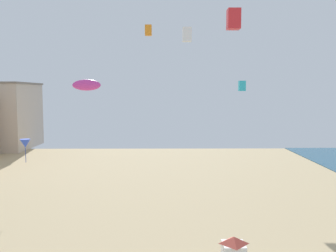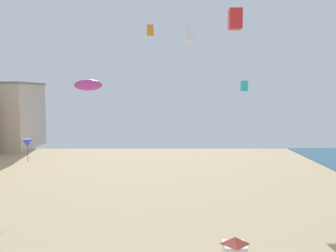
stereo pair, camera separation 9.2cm
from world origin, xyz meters
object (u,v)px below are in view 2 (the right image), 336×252
Objects in this scene: kite_blue_delta at (26,143)px; kite_magenta_parafoil at (87,85)px; kite_cyan_box at (243,86)px; kite_red_box at (234,19)px; kite_orange_box_2 at (149,30)px; kite_white_box at (188,34)px; lifeguard_stand at (233,251)px.

kite_magenta_parafoil reaches higher than kite_blue_delta.
kite_magenta_parafoil is (-13.78, -15.67, -0.21)m from kite_cyan_box.
kite_orange_box_2 reaches higher than kite_red_box.
kite_cyan_box is at bearing 75.64° from kite_red_box.
kite_cyan_box is at bearing 5.30° from kite_orange_box_2.
kite_red_box is 1.26× the size of kite_orange_box_2.
kite_blue_delta is 1.07× the size of kite_magenta_parafoil.
kite_white_box is at bearing 5.88° from kite_blue_delta.
kite_magenta_parafoil is 1.74× the size of kite_orange_box_2.
kite_magenta_parafoil is at bearing 156.08° from lifeguard_stand.
kite_white_box is 7.80m from kite_orange_box_2.
kite_blue_delta is at bearing -141.71° from kite_orange_box_2.
kite_red_box reaches higher than lifeguard_stand.
kite_orange_box_2 is (-3.71, 6.70, 1.46)m from kite_white_box.
kite_orange_box_2 reaches higher than lifeguard_stand.
kite_orange_box_2 reaches higher than kite_blue_delta.
kite_orange_box_2 is at bearing 38.29° from kite_blue_delta.
kite_cyan_box is at bearing 23.84° from kite_blue_delta.
kite_white_box is at bearing 111.95° from lifeguard_stand.
kite_orange_box_2 is (-6.55, 13.55, 1.47)m from kite_red_box.
kite_magenta_parafoil is at bearing -103.45° from kite_orange_box_2.
kite_magenta_parafoil reaches higher than lifeguard_stand.
kite_red_box is 0.73× the size of kite_magenta_parafoil.
kite_magenta_parafoil is 16.30m from kite_orange_box_2.
kite_orange_box_2 is at bearing 118.98° from kite_white_box.
kite_red_box is at bearing 97.37° from lifeguard_stand.
kite_red_box reaches higher than kite_white_box.
kite_blue_delta is 10.64m from kite_magenta_parafoil.
lifeguard_stand is at bearing -76.86° from kite_orange_box_2.
kite_cyan_box is (3.71, 14.50, -4.37)m from kite_red_box.
kite_blue_delta is 20.09m from kite_red_box.
kite_orange_box_2 is at bearing 119.71° from lifeguard_stand.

